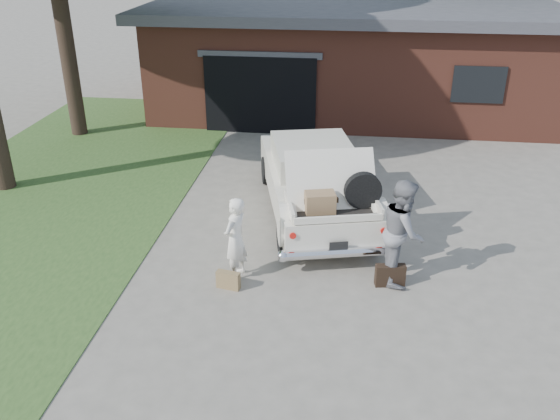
# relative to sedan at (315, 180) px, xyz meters

# --- Properties ---
(ground) EXTENTS (90.00, 90.00, 0.00)m
(ground) POSITION_rel_sedan_xyz_m (-0.46, -2.84, -0.73)
(ground) COLOR gray
(ground) RESTS_ON ground
(grass_strip) EXTENTS (6.00, 16.00, 0.02)m
(grass_strip) POSITION_rel_sedan_xyz_m (-5.96, 0.16, -0.72)
(grass_strip) COLOR #2D4C1E
(grass_strip) RESTS_ON ground
(house) EXTENTS (12.80, 7.80, 3.30)m
(house) POSITION_rel_sedan_xyz_m (0.53, 8.63, 0.94)
(house) COLOR brown
(house) RESTS_ON ground
(sedan) EXTENTS (3.04, 5.28, 1.89)m
(sedan) POSITION_rel_sedan_xyz_m (0.00, 0.00, 0.00)
(sedan) COLOR silver
(sedan) RESTS_ON ground
(woman_left) EXTENTS (0.53, 0.64, 1.49)m
(woman_left) POSITION_rel_sedan_xyz_m (-1.16, -2.71, 0.01)
(woman_left) COLOR white
(woman_left) RESTS_ON ground
(woman_right) EXTENTS (0.70, 0.89, 1.83)m
(woman_right) POSITION_rel_sedan_xyz_m (1.63, -2.42, 0.19)
(woman_right) COLOR gray
(woman_right) RESTS_ON ground
(suitcase_left) EXTENTS (0.42, 0.21, 0.31)m
(suitcase_left) POSITION_rel_sedan_xyz_m (-1.23, -3.09, -0.58)
(suitcase_left) COLOR #95784C
(suitcase_left) RESTS_ON ground
(suitcase_right) EXTENTS (0.52, 0.24, 0.39)m
(suitcase_right) POSITION_rel_sedan_xyz_m (1.47, -2.66, -0.54)
(suitcase_right) COLOR black
(suitcase_right) RESTS_ON ground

